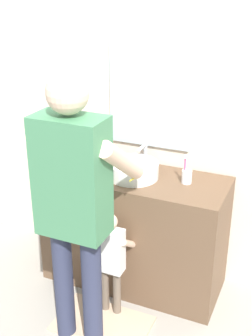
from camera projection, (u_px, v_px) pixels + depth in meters
name	position (u px, v px, depth m)	size (l,w,h in m)	color
ground_plane	(118.00, 302.00, 3.28)	(14.00, 14.00, 0.00)	#9E998E
back_wall	(152.00, 103.00, 3.25)	(4.40, 0.10, 2.70)	beige
vanity_cabinet	(134.00, 230.00, 3.35)	(1.33, 0.54, 0.90)	brown
sink_basin	(133.00, 170.00, 3.13)	(0.35, 0.35, 0.11)	white
faucet	(145.00, 156.00, 3.30)	(0.18, 0.14, 0.18)	#B7BABF
toothbrush_cup	(187.00, 176.00, 3.04)	(0.07, 0.07, 0.21)	silver
soap_bottle	(98.00, 158.00, 3.30)	(0.06, 0.06, 0.17)	#B27FC6
bath_mat	(103.00, 324.00, 3.06)	(0.64, 0.40, 0.02)	#CCAD8E
child_toddler	(111.00, 256.00, 3.00)	(0.24, 0.24, 0.79)	#6B5B4C
adult_parent	(74.00, 193.00, 2.55)	(0.55, 0.57, 1.76)	#2D334C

